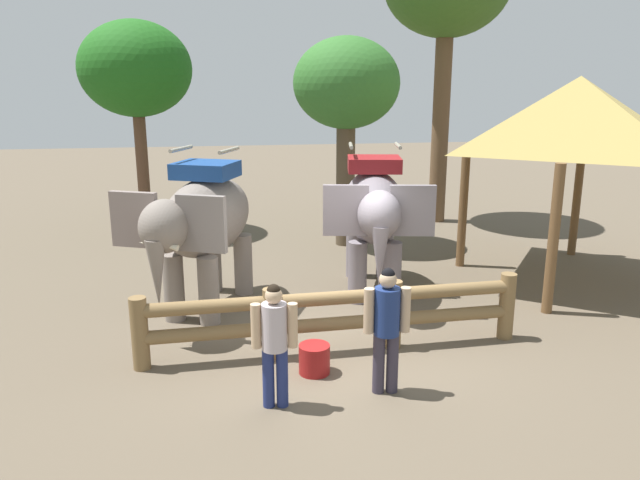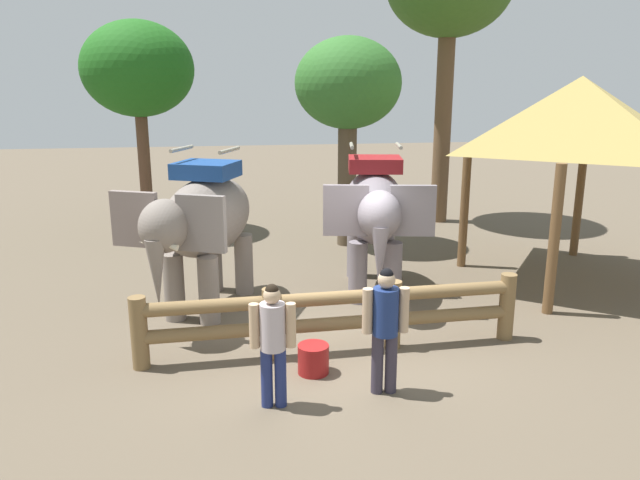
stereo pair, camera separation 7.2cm
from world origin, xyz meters
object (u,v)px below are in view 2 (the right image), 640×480
Objects in this scene: log_fence at (333,314)px; feed_bucket at (313,359)px; tourist_woman_in_black at (385,322)px; elephant_near_left at (203,222)px; tree_back_center at (138,71)px; elephant_center at (374,212)px; tree_far_right at (348,88)px; thatched_shelter at (579,115)px; tourist_man_in_blue at (273,337)px.

log_fence reaches higher than feed_bucket.
tourist_woman_in_black is 1.31m from feed_bucket.
elephant_near_left is 0.62× the size of tree_back_center.
elephant_center reaches higher than feed_bucket.
log_fence is at bearing -102.99° from tree_far_right.
tree_far_right reaches higher than thatched_shelter.
elephant_center is (1.22, 2.53, 0.96)m from log_fence.
elephant_near_left is 3.66m from tourist_man_in_blue.
log_fence is 2.96m from elephant_center.
log_fence is at bearing 55.06° from tourist_man_in_blue.
elephant_near_left is at bearing -74.77° from tree_back_center.
feed_bucket is at bearing -116.97° from elephant_center.
elephant_center is at bearing -93.01° from tree_far_right.
thatched_shelter reaches higher than elephant_center.
elephant_center is at bearing -178.05° from thatched_shelter.
tree_back_center is 10.13m from feed_bucket.
elephant_near_left is 0.74× the size of thatched_shelter.
log_fence is 1.72× the size of elephant_near_left.
tree_back_center is at bearing 104.93° from tourist_man_in_blue.
tree_far_right is (1.40, 6.07, 3.14)m from log_fence.
tree_far_right is at bearing 50.59° from elephant_near_left.
tree_far_right is (2.39, 7.49, 2.82)m from tourist_man_in_blue.
log_fence is 1.40m from tourist_woman_in_black.
feed_bucket is (-1.78, -6.68, -3.54)m from tree_far_right.
thatched_shelter is 0.92× the size of tree_far_right.
thatched_shelter reaches higher than tourist_woman_in_black.
tourist_woman_in_black is at bearing -39.27° from feed_bucket.
tourist_man_in_blue is 1.24m from feed_bucket.
thatched_shelter is at bearing -32.29° from tree_back_center.
tourist_man_in_blue is at bearing -75.60° from elephant_near_left.
thatched_shelter is 10.36m from tree_back_center.
log_fence is 1.73× the size of elephant_center.
tree_far_right is (0.19, 3.55, 2.18)m from elephant_center.
tourist_woman_in_black is 3.89× the size of feed_bucket.
feed_bucket is (-1.60, -3.14, -1.36)m from elephant_center.
tree_far_right is at bearing 86.99° from elephant_center.
tree_back_center reaches higher than tourist_man_in_blue.
tourist_man_in_blue is at bearing -174.62° from tourist_woman_in_black.
elephant_center is 2.08× the size of tourist_man_in_blue.
elephant_center is 3.93m from tourist_woman_in_black.
tourist_man_in_blue is 8.35m from tree_far_right.
tourist_man_in_blue is 0.35× the size of thatched_shelter.
elephant_near_left is at bearing -171.67° from elephant_center.
tree_back_center is 5.39m from tree_far_right.
elephant_near_left is 4.13m from tourist_woman_in_black.
tree_far_right is (-3.78, 3.41, 0.48)m from thatched_shelter.
elephant_center is 4.56m from tourist_man_in_blue.
log_fence is at bearing -66.55° from tree_back_center.
elephant_near_left is at bearing 119.27° from feed_bucket.
elephant_center is 7.82m from tree_back_center.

